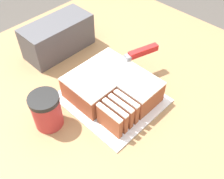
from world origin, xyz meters
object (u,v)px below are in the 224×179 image
cake (112,87)px  storage_box (58,37)px  coffee_cup (47,111)px  cake_board (112,98)px  knife (133,55)px

cake → storage_box: size_ratio=0.95×
coffee_cup → storage_box: 0.36m
storage_box → cake: bearing=-96.5°
cake_board → cake: 0.04m
cake → storage_box: storage_box is taller
coffee_cup → knife: bearing=-6.8°
coffee_cup → storage_box: size_ratio=0.43×
cake_board → cake: cake is taller
knife → cake_board: bearing=29.0°
knife → coffee_cup: bearing=10.1°
cake_board → knife: knife is taller
cake → knife: (0.12, 0.02, 0.05)m
cake → knife: bearing=9.3°
cake_board → storage_box: bearing=82.6°
cake_board → storage_box: size_ratio=1.13×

